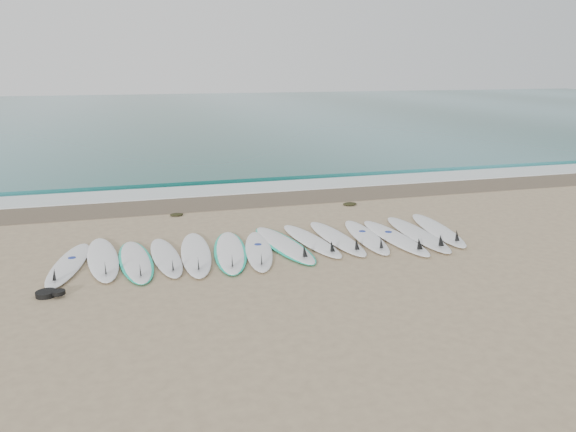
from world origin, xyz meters
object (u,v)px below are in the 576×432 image
object	(u,v)px
surfboard_7	(284,245)
surfboard_13	(439,230)
leash_coil	(49,293)
surfboard_0	(68,265)

from	to	relation	value
surfboard_7	surfboard_13	size ratio (longest dim) A/B	1.01
surfboard_7	leash_coil	world-z (taller)	surfboard_7
surfboard_0	surfboard_13	size ratio (longest dim) A/B	0.92
surfboard_0	surfboard_13	distance (m)	7.54
surfboard_0	surfboard_13	bearing A→B (deg)	9.93
surfboard_7	surfboard_0	bearing A→B (deg)	172.72
surfboard_13	leash_coil	xyz separation A→B (m)	(-7.71, -1.40, -0.01)
surfboard_0	surfboard_7	size ratio (longest dim) A/B	0.91
surfboard_7	surfboard_13	bearing A→B (deg)	-7.56
surfboard_7	leash_coil	bearing A→B (deg)	-170.44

